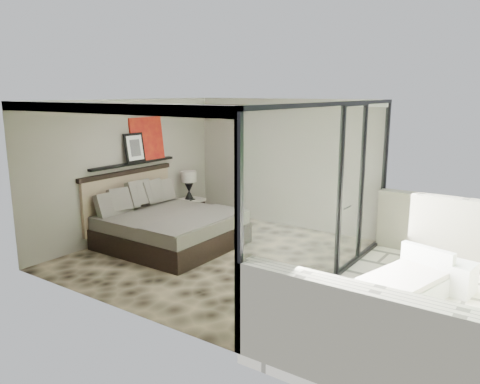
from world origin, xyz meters
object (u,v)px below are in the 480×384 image
Objects in this scene: table_lamp at (189,181)px; nightstand at (191,210)px; ottoman at (457,278)px; bed at (167,226)px; lounger at (400,287)px.

nightstand is at bearing 70.78° from table_lamp.
ottoman is at bearing 5.33° from nightstand.
bed is 3.65× the size of table_lamp.
bed is at bearing -51.27° from nightstand.
nightstand is at bearing 115.29° from bed.
table_lamp is (-0.02, -0.05, 0.69)m from nightstand.
nightstand is 5.94m from ottoman.
table_lamp is 5.55m from lounger.
lounger is (5.29, -1.53, -0.73)m from table_lamp.
lounger is (4.50, 0.05, -0.18)m from bed.
table_lamp is at bearing 178.87° from lounger.
ottoman is at bearing 65.39° from lounger.
table_lamp is at bearing 172.37° from ottoman.
lounger is at bearing 0.63° from bed.
nightstand is 1.05× the size of ottoman.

